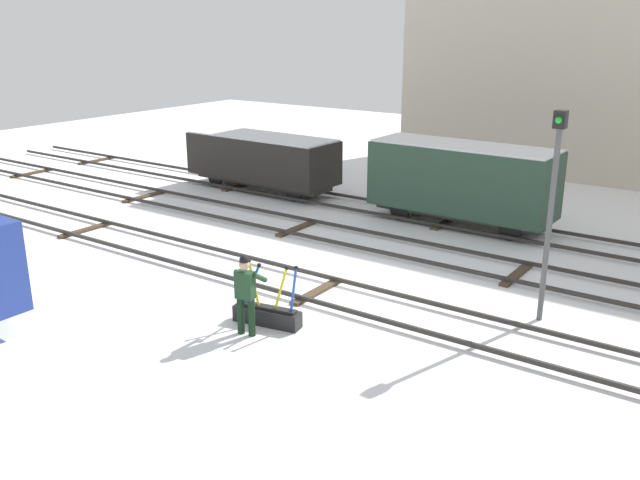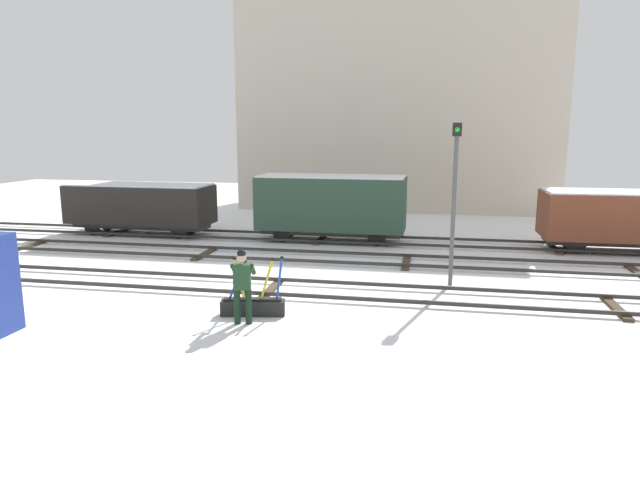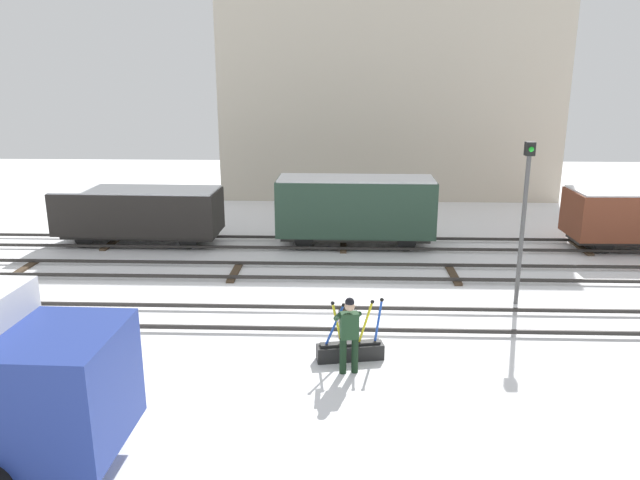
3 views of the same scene
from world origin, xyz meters
The scene contains 10 objects.
ground_plane centered at (0.00, 0.00, 0.00)m, with size 60.00×60.00×0.00m, color white.
track_main_line centered at (0.00, 0.00, 0.11)m, with size 44.00×1.94×0.18m.
track_siding_near centered at (0.00, 3.88, 0.11)m, with size 44.00×1.94×0.18m.
track_siding_far centered at (0.00, 7.19, 0.11)m, with size 44.00×1.94×0.18m.
switch_lever_frame centered at (0.14, -2.08, 0.25)m, with size 1.56×0.63×1.45m.
rail_worker centered at (0.10, -2.69, 0.98)m, with size 0.62×0.69×1.73m.
signal_post centered at (4.86, 1.52, 2.72)m, with size 0.24×0.32×4.54m.
apartment_building centered at (2.30, 18.38, 5.93)m, with size 17.32×6.16×11.85m.
freight_car_near_switch centered at (-7.67, 7.19, 1.25)m, with size 6.10×2.17×2.13m.
freight_car_mid_siding centered at (0.43, 7.19, 1.48)m, with size 5.79×2.01×2.60m.
Camera 3 is at (-0.10, -14.60, 6.29)m, focal length 33.90 mm.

